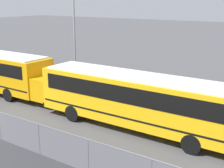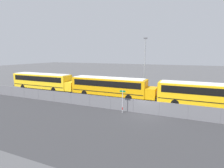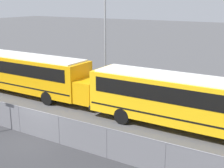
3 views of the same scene
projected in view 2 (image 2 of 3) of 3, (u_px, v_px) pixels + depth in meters
The scene contains 8 objects.
ground_plane at pixel (145, 114), 20.48m from camera, with size 200.00×200.00×0.00m, color #4C4C4F.
road_strip at pixel (130, 135), 15.04m from camera, with size 103.15×12.00×0.01m.
fence at pixel (146, 107), 20.34m from camera, with size 69.22×0.07×1.60m.
school_bus_0 at pixel (43, 80), 33.56m from camera, with size 13.85×2.63×3.21m.
school_bus_1 at pixel (110, 86), 27.97m from camera, with size 13.85×2.63×3.21m.
school_bus_2 at pixel (210, 94), 22.27m from camera, with size 13.85×2.63×3.21m.
street_sign at pixel (122, 101), 20.49m from camera, with size 0.70×0.09×2.78m.
light_pole at pixel (145, 64), 30.79m from camera, with size 0.60×0.24×9.70m.
Camera 2 is at (4.05, -19.57, 6.91)m, focal length 28.00 mm.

